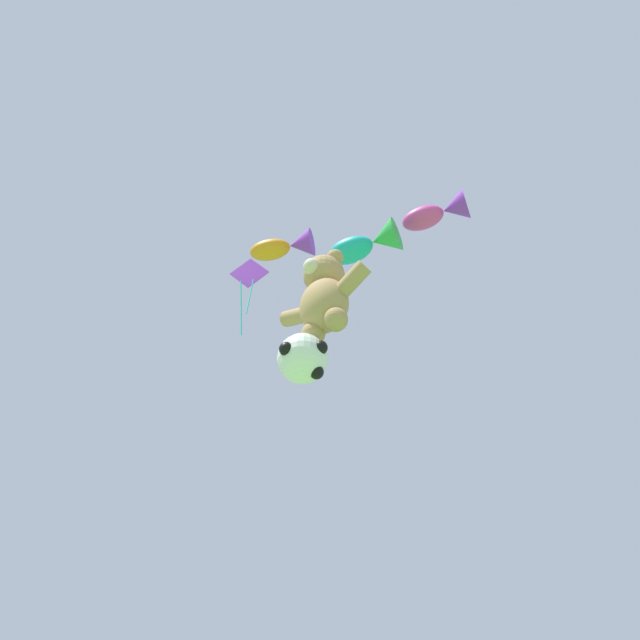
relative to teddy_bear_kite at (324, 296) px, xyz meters
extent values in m
ellipsoid|color=tan|center=(0.00, 0.01, -0.30)|extent=(1.07, 0.91, 1.30)
sphere|color=tan|center=(0.00, 0.01, 0.66)|extent=(0.89, 0.89, 0.89)
sphere|color=beige|center=(0.00, -0.37, 0.59)|extent=(0.38, 0.38, 0.38)
sphere|color=tan|center=(-0.32, 0.01, 1.01)|extent=(0.37, 0.37, 0.37)
cylinder|color=tan|center=(-0.77, 0.01, -0.08)|extent=(0.77, 0.35, 0.60)
sphere|color=tan|center=(-0.29, 0.01, -0.92)|extent=(0.48, 0.48, 0.48)
sphere|color=tan|center=(0.32, 0.01, 1.01)|extent=(0.37, 0.37, 0.37)
cylinder|color=tan|center=(0.77, 0.01, -0.08)|extent=(0.77, 0.35, 0.60)
sphere|color=tan|center=(0.29, 0.01, -0.92)|extent=(0.48, 0.48, 0.48)
sphere|color=white|center=(-0.55, 0.00, -1.43)|extent=(1.00, 1.00, 1.00)
sphere|color=black|center=(-0.09, 0.00, -1.43)|extent=(0.28, 0.28, 0.28)
sphere|color=black|center=(-0.65, 0.31, -1.11)|extent=(0.28, 0.28, 0.28)
sphere|color=black|center=(-0.55, -0.46, -1.50)|extent=(0.28, 0.28, 0.28)
sphere|color=black|center=(-0.33, 0.16, -1.80)|extent=(0.28, 0.28, 0.28)
ellipsoid|color=#E53F9E|center=(1.70, 1.75, 3.09)|extent=(1.16, 0.89, 0.50)
cone|color=purple|center=(2.45, 2.00, 3.09)|extent=(0.77, 0.88, 0.74)
sphere|color=black|center=(1.39, 1.64, 3.22)|extent=(0.13, 0.13, 0.13)
ellipsoid|color=#19ADB2|center=(0.05, 0.94, 2.43)|extent=(1.27, 0.96, 0.56)
cone|color=green|center=(0.89, 1.19, 2.43)|extent=(0.83, 0.97, 0.83)
sphere|color=black|center=(-0.30, 0.84, 2.58)|extent=(0.15, 0.15, 0.15)
ellipsoid|color=orange|center=(-1.71, -0.09, 3.00)|extent=(1.19, 0.99, 0.48)
cone|color=purple|center=(-1.00, 0.30, 3.00)|extent=(0.84, 0.90, 0.71)
sphere|color=black|center=(-2.01, -0.24, 3.12)|extent=(0.12, 0.12, 0.12)
cube|color=purple|center=(-3.13, 0.47, 3.75)|extent=(0.89, 0.69, 1.10)
cylinder|color=#19ADB2|center=(-3.27, 0.45, 2.44)|extent=(0.03, 0.28, 1.90)
cylinder|color=#19ADB2|center=(-2.99, 0.48, 2.67)|extent=(0.03, 0.12, 1.44)
camera|label=1|loc=(5.51, -6.33, -9.67)|focal=35.00mm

